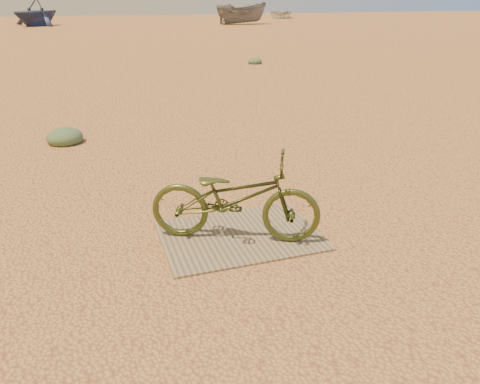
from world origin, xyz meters
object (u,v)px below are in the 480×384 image
object	(u,v)px
bicycle	(235,198)
boat_far_right	(281,13)
boat_mid_right	(242,13)
boat_far_left	(36,11)
plywood_board	(240,235)

from	to	relation	value
bicycle	boat_far_right	world-z (taller)	boat_far_right
boat_mid_right	boat_far_left	bearing A→B (deg)	77.40
plywood_board	bicycle	bearing A→B (deg)	-142.80
boat_far_right	boat_mid_right	bearing A→B (deg)	-105.38
plywood_board	bicycle	distance (m)	0.48
boat_mid_right	boat_far_right	world-z (taller)	boat_mid_right
plywood_board	boat_far_left	size ratio (longest dim) A/B	0.38
bicycle	boat_mid_right	world-z (taller)	boat_mid_right
bicycle	boat_far_left	xyz separation A→B (m)	(-4.27, 40.08, 0.68)
boat_far_left	bicycle	bearing A→B (deg)	-40.81
boat_far_left	plywood_board	bearing A→B (deg)	-40.70
bicycle	boat_far_right	distance (m)	51.69
bicycle	boat_mid_right	xyz separation A→B (m)	(12.53, 37.01, 0.41)
plywood_board	boat_mid_right	size ratio (longest dim) A/B	0.36
boat_far_left	boat_far_right	size ratio (longest dim) A/B	0.83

